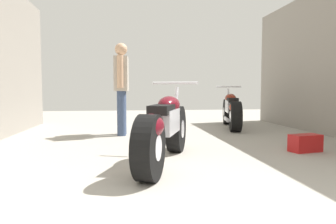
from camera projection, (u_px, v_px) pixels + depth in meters
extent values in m
plane|color=#9E998E|center=(182.00, 150.00, 4.32)|extent=(16.81, 16.81, 0.00)
cylinder|color=black|center=(176.00, 129.00, 4.21)|extent=(0.37, 0.64, 0.62)
cylinder|color=silver|center=(176.00, 129.00, 4.21)|extent=(0.25, 0.28, 0.23)
cylinder|color=black|center=(149.00, 148.00, 2.85)|extent=(0.37, 0.64, 0.62)
cylinder|color=silver|center=(149.00, 148.00, 2.85)|extent=(0.25, 0.28, 0.23)
cube|color=silver|center=(165.00, 121.00, 3.52)|extent=(0.42, 0.66, 0.27)
ellipsoid|color=#5B0F19|center=(169.00, 105.00, 3.71)|extent=(0.40, 0.56, 0.21)
cube|color=black|center=(162.00, 109.00, 3.34)|extent=(0.35, 0.51, 0.10)
ellipsoid|color=#5B0F19|center=(150.00, 126.00, 2.88)|extent=(0.38, 0.48, 0.23)
cylinder|color=silver|center=(176.00, 108.00, 4.15)|extent=(0.13, 0.25, 0.56)
cylinder|color=silver|center=(175.00, 83.00, 4.09)|extent=(0.58, 0.23, 0.03)
cylinder|color=silver|center=(147.00, 149.00, 3.28)|extent=(0.26, 0.53, 0.09)
cylinder|color=black|center=(228.00, 112.00, 7.55)|extent=(0.32, 0.63, 0.61)
cylinder|color=silver|center=(228.00, 112.00, 7.55)|extent=(0.25, 0.27, 0.23)
cylinder|color=black|center=(235.00, 117.00, 6.19)|extent=(0.32, 0.63, 0.61)
cylinder|color=silver|center=(235.00, 117.00, 6.19)|extent=(0.25, 0.27, 0.23)
cube|color=silver|center=(231.00, 106.00, 6.86)|extent=(0.35, 0.64, 0.27)
ellipsoid|color=maroon|center=(231.00, 98.00, 7.05)|extent=(0.35, 0.53, 0.21)
cube|color=black|center=(233.00, 100.00, 6.68)|extent=(0.30, 0.49, 0.09)
ellipsoid|color=maroon|center=(235.00, 107.00, 6.22)|extent=(0.33, 0.46, 0.23)
cylinder|color=silver|center=(228.00, 100.00, 7.50)|extent=(0.10, 0.24, 0.55)
cylinder|color=silver|center=(229.00, 87.00, 7.43)|extent=(0.58, 0.16, 0.03)
cylinder|color=silver|center=(227.00, 119.00, 6.61)|extent=(0.19, 0.53, 0.09)
cylinder|color=#384766|center=(121.00, 113.00, 5.66)|extent=(0.16, 0.16, 0.81)
cylinder|color=#384766|center=(122.00, 113.00, 5.86)|extent=(0.16, 0.16, 0.81)
cube|color=#B2A899|center=(121.00, 74.00, 5.71)|extent=(0.27, 0.46, 0.62)
cylinder|color=tan|center=(120.00, 72.00, 5.43)|extent=(0.12, 0.12, 0.57)
cylinder|color=tan|center=(122.00, 73.00, 5.99)|extent=(0.12, 0.12, 0.57)
sphere|color=tan|center=(121.00, 49.00, 5.68)|extent=(0.23, 0.23, 0.23)
cube|color=#B21919|center=(305.00, 143.00, 4.22)|extent=(0.46, 0.30, 0.23)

